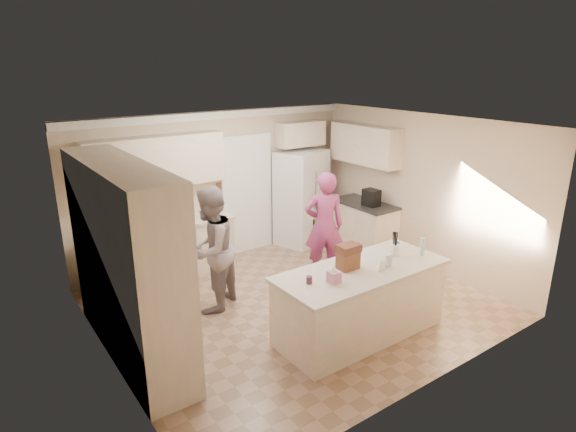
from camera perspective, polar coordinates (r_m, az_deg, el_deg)
floor at (r=7.15m, az=1.00°, el=-10.51°), size 5.20×4.60×0.02m
ceiling at (r=6.34m, az=1.13°, el=10.81°), size 5.20×4.60×0.02m
wall_back at (r=8.52m, az=-8.27°, el=3.51°), size 5.20×0.02×2.60m
wall_front at (r=5.10m, az=16.87°, el=-7.18°), size 5.20×0.02×2.60m
wall_left at (r=5.58m, az=-21.10°, el=-5.42°), size 0.02×4.60×2.60m
wall_right at (r=8.39m, az=15.53°, el=2.80°), size 0.02×4.60×2.60m
crown_back at (r=8.26m, az=-8.49°, el=11.73°), size 5.20×0.08×0.12m
pantry_bank at (r=5.88m, az=-18.57°, el=-5.27°), size 0.60×2.60×2.35m
back_base_cab at (r=8.07m, az=-14.22°, el=-4.13°), size 2.20×0.60×0.88m
back_countertop at (r=7.90m, az=-14.45°, el=-1.06°), size 2.24×0.63×0.04m
back_upper_cab at (r=7.77m, az=-15.39°, el=6.20°), size 2.20×0.35×0.80m
doorway_opening at (r=8.81m, az=-4.94°, el=2.43°), size 0.90×0.06×2.10m
doorway_casing at (r=8.78m, az=-4.82°, el=2.38°), size 1.02×0.03×2.22m
wall_frame_upper at (r=8.43m, az=-8.10°, el=5.12°), size 0.15×0.02×0.20m
wall_frame_lower at (r=8.50m, az=-8.02°, el=3.34°), size 0.15×0.02×0.20m
refrigerator at (r=9.20m, az=1.58°, el=2.20°), size 1.07×0.95×1.80m
fridge_seam at (r=8.94m, az=2.95°, el=1.69°), size 0.02×0.02×1.78m
fridge_dispenser at (r=8.73m, az=1.89°, el=3.02°), size 0.22×0.03×0.35m
fridge_handle_l at (r=8.85m, az=2.77°, el=2.55°), size 0.02×0.02×0.85m
fridge_handle_r at (r=8.91m, az=3.28°, el=2.65°), size 0.02×0.02×0.85m
over_fridge_cab at (r=9.07m, az=1.45°, el=9.72°), size 0.95×0.35×0.45m
right_base_cab at (r=9.05m, az=8.96°, el=-1.35°), size 0.60×1.20×0.88m
right_countertop at (r=8.91m, az=9.06°, el=1.44°), size 0.63×1.24×0.04m
right_upper_cab at (r=8.90m, az=9.11°, el=8.37°), size 0.35×1.50×0.70m
coffee_maker at (r=8.70m, az=9.84°, el=2.16°), size 0.22×0.28×0.30m
island_base at (r=6.32m, az=8.56°, el=-10.17°), size 2.20×0.90×0.88m
island_top at (r=6.12m, az=8.76°, el=-6.36°), size 2.28×0.96×0.05m
utensil_crock at (r=6.55m, az=12.59°, el=-3.97°), size 0.13×0.13×0.15m
tissue_box at (r=5.67m, az=5.48°, el=-7.21°), size 0.13×0.13×0.14m
tissue_plume at (r=5.62m, az=5.51°, el=-6.20°), size 0.08×0.08×0.08m
dollhouse_body at (r=6.04m, az=7.13°, el=-5.25°), size 0.26×0.18×0.22m
dollhouse_roof at (r=5.97m, az=7.19°, el=-3.84°), size 0.28×0.20×0.10m
jam_jar at (r=5.64m, az=2.53°, el=-7.57°), size 0.07×0.07×0.09m
greeting_card_a at (r=6.05m, az=11.15°, el=-5.71°), size 0.12×0.06×0.16m
greeting_card_b at (r=6.18m, az=11.78°, el=-5.22°), size 0.12×0.05×0.16m
water_bottle at (r=6.63m, az=15.64°, el=-3.52°), size 0.07×0.07×0.24m
shaker_salt at (r=6.79m, az=12.48°, el=-3.46°), size 0.05×0.05×0.09m
shaker_pepper at (r=6.84m, az=12.88°, el=-3.33°), size 0.05×0.05×0.09m
teen_boy at (r=6.78m, az=-9.16°, el=-3.98°), size 1.10×1.05×1.78m
teen_girl at (r=7.71m, az=4.31°, el=-1.15°), size 0.76×0.66×1.76m
fridge_magnets at (r=8.93m, az=2.98°, el=1.68°), size 0.76×0.02×1.44m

